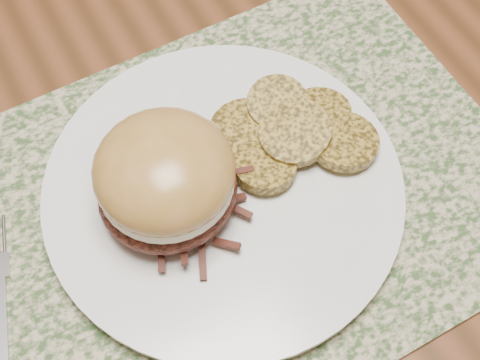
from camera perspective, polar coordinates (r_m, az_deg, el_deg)
name	(u,v)px	position (r m, az deg, el deg)	size (l,w,h in m)	color
ground	(111,344)	(1.28, -10.98, -13.59)	(3.50, 3.50, 0.00)	brown
placemat	(231,200)	(0.52, -0.74, -1.72)	(0.45, 0.33, 0.00)	#37512A
dinner_plate	(223,190)	(0.51, -1.42, -0.87)	(0.26, 0.26, 0.02)	white
pork_sandwich	(166,179)	(0.47, -6.36, 0.06)	(0.11, 0.11, 0.08)	black
roasted_potatoes	(291,131)	(0.52, 4.38, 4.19)	(0.14, 0.12, 0.03)	#A48230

